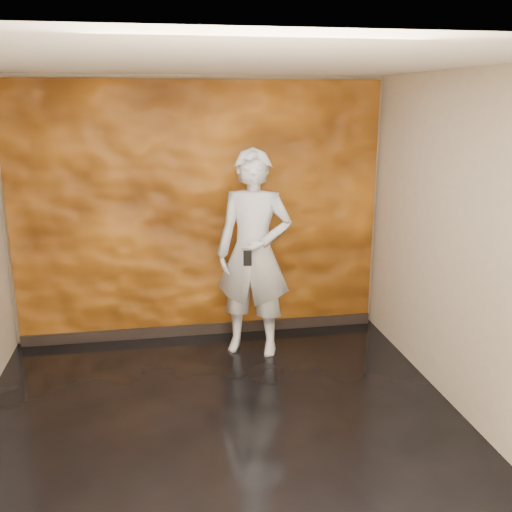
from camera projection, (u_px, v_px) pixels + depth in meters
name	position (u px, v px, depth m)	size (l,w,h in m)	color
room	(220.00, 261.00, 4.23)	(4.02, 4.02, 2.81)	black
feature_wall	(200.00, 213.00, 6.10)	(3.90, 0.06, 2.75)	#C9711A
baseboard	(203.00, 329.00, 6.41)	(3.90, 0.04, 0.12)	black
man	(254.00, 254.00, 5.75)	(0.77, 0.50, 2.10)	#9FA5AE
phone	(247.00, 258.00, 5.45)	(0.08, 0.02, 0.15)	black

